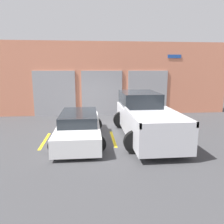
% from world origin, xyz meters
% --- Properties ---
extents(ground_plane, '(28.00, 28.00, 0.00)m').
position_xyz_m(ground_plane, '(0.00, 0.00, 0.00)').
color(ground_plane, '#3D3D3F').
extents(shophouse_building, '(16.60, 0.68, 4.72)m').
position_xyz_m(shophouse_building, '(-0.01, 3.29, 2.33)').
color(shophouse_building, '#D17A5B').
rests_on(shophouse_building, ground).
extents(pickup_truck, '(2.54, 5.59, 1.88)m').
position_xyz_m(pickup_truck, '(1.47, -1.83, 0.89)').
color(pickup_truck, silver).
rests_on(pickup_truck, ground).
extents(sedan_white, '(2.10, 4.70, 1.19)m').
position_xyz_m(sedan_white, '(-1.47, -2.12, 0.57)').
color(sedan_white, white).
rests_on(sedan_white, ground).
extents(parking_stripe_far_left, '(0.12, 2.20, 0.01)m').
position_xyz_m(parking_stripe_far_left, '(-2.93, -2.14, 0.00)').
color(parking_stripe_far_left, gold).
rests_on(parking_stripe_far_left, ground).
extents(parking_stripe_left, '(0.12, 2.20, 0.01)m').
position_xyz_m(parking_stripe_left, '(0.00, -2.14, 0.00)').
color(parking_stripe_left, gold).
rests_on(parking_stripe_left, ground).
extents(parking_stripe_centre, '(0.12, 2.20, 0.01)m').
position_xyz_m(parking_stripe_centre, '(2.93, -2.14, 0.00)').
color(parking_stripe_centre, gold).
rests_on(parking_stripe_centre, ground).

